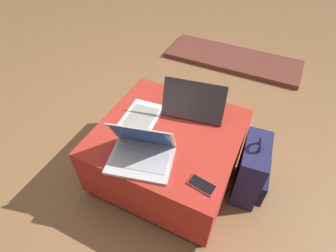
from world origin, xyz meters
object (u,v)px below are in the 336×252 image
at_px(laptop_far, 194,106).
at_px(backpack, 252,171).
at_px(laptop_near, 141,152).
at_px(paper_sheet, 141,117).
at_px(cell_phone, 202,185).

height_order(laptop_far, backpack, laptop_far).
height_order(laptop_near, laptop_far, laptop_far).
relative_size(laptop_far, paper_sheet, 1.28).
bearing_deg(laptop_near, paper_sheet, 107.35).
xyz_separation_m(laptop_near, paper_sheet, (-0.16, 0.27, -0.05)).
bearing_deg(cell_phone, laptop_far, -144.68).
bearing_deg(laptop_far, backpack, 154.90).
distance_m(laptop_near, paper_sheet, 0.32).
bearing_deg(cell_phone, paper_sheet, -110.72).
relative_size(laptop_far, cell_phone, 2.76).
height_order(laptop_near, paper_sheet, laptop_near).
height_order(laptop_far, cell_phone, laptop_far).
bearing_deg(paper_sheet, cell_phone, -34.72).
distance_m(laptop_far, paper_sheet, 0.33).
bearing_deg(paper_sheet, backpack, 0.16).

